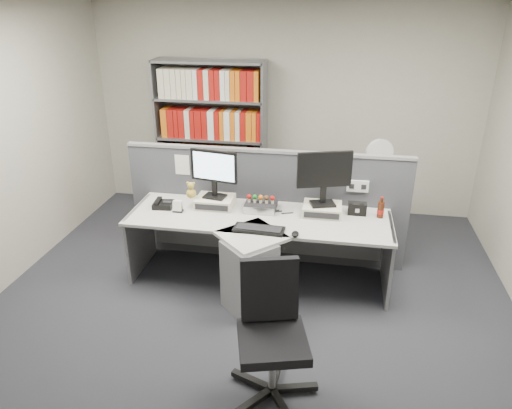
% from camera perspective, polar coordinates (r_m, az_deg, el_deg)
% --- Properties ---
extents(ground, '(5.50, 5.50, 0.00)m').
position_cam_1_polar(ground, '(4.41, -1.50, -14.46)').
color(ground, '#313239').
rests_on(ground, ground).
extents(room_shell, '(5.04, 5.54, 2.72)m').
position_cam_1_polar(room_shell, '(3.58, -1.81, 8.59)').
color(room_shell, '#B0AD9D').
rests_on(room_shell, ground).
extents(partition, '(3.00, 0.08, 1.27)m').
position_cam_1_polar(partition, '(5.13, 1.20, -0.09)').
color(partition, '#45464E').
rests_on(partition, ground).
extents(desk, '(2.60, 1.20, 0.72)m').
position_cam_1_polar(desk, '(4.64, -0.12, -5.51)').
color(desk, beige).
rests_on(desk, ground).
extents(monitor_riser_left, '(0.38, 0.31, 0.10)m').
position_cam_1_polar(monitor_riser_left, '(4.93, -4.93, 0.33)').
color(monitor_riser_left, beige).
rests_on(monitor_riser_left, desk).
extents(monitor_riser_right, '(0.38, 0.31, 0.10)m').
position_cam_1_polar(monitor_riser_right, '(4.78, 7.93, -0.58)').
color(monitor_riser_right, beige).
rests_on(monitor_riser_right, desk).
extents(monitor_left, '(0.49, 0.19, 0.50)m').
position_cam_1_polar(monitor_left, '(4.80, -5.07, 4.16)').
color(monitor_left, black).
rests_on(monitor_left, monitor_riser_left).
extents(monitor_right, '(0.52, 0.23, 0.55)m').
position_cam_1_polar(monitor_right, '(4.64, 8.19, 3.66)').
color(monitor_right, black).
rests_on(monitor_right, monitor_riser_right).
extents(desktop_pc, '(0.31, 0.28, 0.08)m').
position_cam_1_polar(desktop_pc, '(4.84, 0.59, -0.16)').
color(desktop_pc, black).
rests_on(desktop_pc, desk).
extents(figurines, '(0.29, 0.05, 0.09)m').
position_cam_1_polar(figurines, '(4.79, 0.57, 0.77)').
color(figurines, beige).
rests_on(figurines, desktop_pc).
extents(keyboard, '(0.48, 0.21, 0.03)m').
position_cam_1_polar(keyboard, '(4.42, 0.36, -2.97)').
color(keyboard, black).
rests_on(keyboard, desk).
extents(mouse, '(0.07, 0.11, 0.04)m').
position_cam_1_polar(mouse, '(4.34, 4.73, -3.54)').
color(mouse, black).
rests_on(mouse, desk).
extents(desk_phone, '(0.21, 0.20, 0.09)m').
position_cam_1_polar(desk_phone, '(4.99, -11.09, 0.03)').
color(desk_phone, black).
rests_on(desk_phone, desk).
extents(desk_calendar, '(0.10, 0.08, 0.12)m').
position_cam_1_polar(desk_calendar, '(4.85, -9.35, -0.31)').
color(desk_calendar, black).
rests_on(desk_calendar, desk).
extents(plush_toy, '(0.10, 0.10, 0.18)m').
position_cam_1_polar(plush_toy, '(4.89, -7.78, 1.58)').
color(plush_toy, '#AF953A').
rests_on(plush_toy, monitor_riser_left).
extents(speaker, '(0.18, 0.10, 0.12)m').
position_cam_1_polar(speaker, '(4.84, 12.03, -0.48)').
color(speaker, black).
rests_on(speaker, desk).
extents(cola_bottle, '(0.07, 0.07, 0.22)m').
position_cam_1_polar(cola_bottle, '(4.81, 14.71, -0.62)').
color(cola_bottle, '#3F190A').
rests_on(cola_bottle, desk).
extents(shelving_unit, '(1.41, 0.40, 2.00)m').
position_cam_1_polar(shelving_unit, '(6.29, -5.32, 7.61)').
color(shelving_unit, slate).
rests_on(shelving_unit, ground).
extents(filing_cabinet, '(0.45, 0.61, 0.70)m').
position_cam_1_polar(filing_cabinet, '(5.90, 13.85, -0.63)').
color(filing_cabinet, slate).
rests_on(filing_cabinet, ground).
extents(desk_fan, '(0.32, 0.19, 0.53)m').
position_cam_1_polar(desk_fan, '(5.66, 14.53, 5.68)').
color(desk_fan, white).
rests_on(desk_fan, filing_cabinet).
extents(office_chair, '(0.67, 0.65, 1.01)m').
position_cam_1_polar(office_chair, '(3.52, 1.85, -14.65)').
color(office_chair, silver).
rests_on(office_chair, ground).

